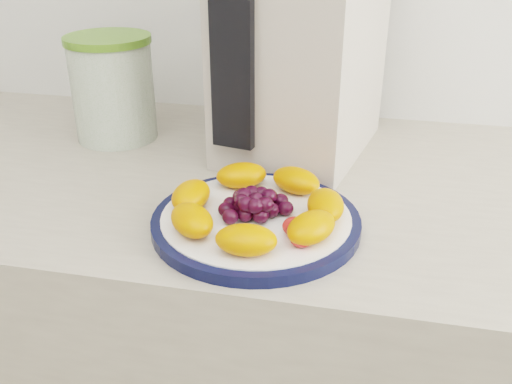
# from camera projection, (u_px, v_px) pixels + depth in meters

# --- Properties ---
(plate_rim) EXTENTS (0.26, 0.26, 0.01)m
(plate_rim) POSITION_uv_depth(u_px,v_px,m) (256.00, 222.00, 0.72)
(plate_rim) COLOR black
(plate_rim) RESTS_ON counter
(plate_face) EXTENTS (0.24, 0.24, 0.02)m
(plate_face) POSITION_uv_depth(u_px,v_px,m) (256.00, 221.00, 0.72)
(plate_face) COLOR white
(plate_face) RESTS_ON counter
(canister) EXTENTS (0.15, 0.15, 0.16)m
(canister) POSITION_uv_depth(u_px,v_px,m) (113.00, 92.00, 0.97)
(canister) COLOR #2A5A0F
(canister) RESTS_ON counter
(canister_lid) EXTENTS (0.16, 0.16, 0.01)m
(canister_lid) POSITION_uv_depth(u_px,v_px,m) (107.00, 39.00, 0.93)
(canister_lid) COLOR #568228
(canister_lid) RESTS_ON canister
(appliance_body) EXTENTS (0.25, 0.32, 0.35)m
(appliance_body) POSITION_uv_depth(u_px,v_px,m) (303.00, 41.00, 0.88)
(appliance_body) COLOR #BDB0A2
(appliance_body) RESTS_ON counter
(appliance_panel) EXTENTS (0.06, 0.03, 0.26)m
(appliance_panel) POSITION_uv_depth(u_px,v_px,m) (233.00, 56.00, 0.78)
(appliance_panel) COLOR black
(appliance_panel) RESTS_ON appliance_body
(fruit_plate) EXTENTS (0.22, 0.22, 0.03)m
(fruit_plate) POSITION_uv_depth(u_px,v_px,m) (259.00, 206.00, 0.70)
(fruit_plate) COLOR #DF6505
(fruit_plate) RESTS_ON plate_face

